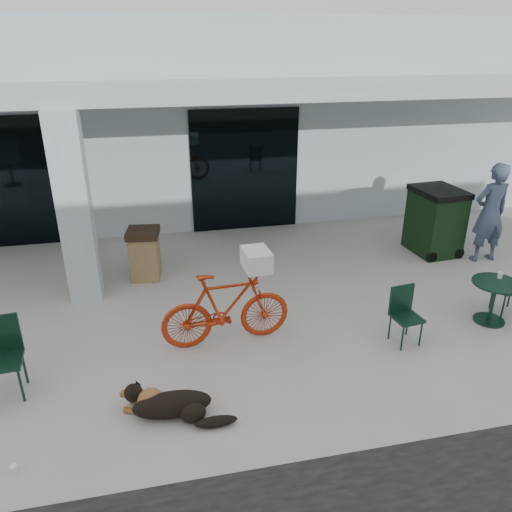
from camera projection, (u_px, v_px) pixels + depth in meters
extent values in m
plane|color=#AFACA5|center=(187.00, 363.00, 6.84)|extent=(80.00, 80.00, 0.00)
cube|color=silver|center=(155.00, 110.00, 13.52)|extent=(22.00, 7.00, 4.50)
cube|color=black|center=(4.00, 184.00, 10.12)|extent=(2.80, 0.06, 2.70)
cube|color=black|center=(245.00, 171.00, 11.09)|extent=(2.40, 0.06, 2.70)
cube|color=silver|center=(75.00, 210.00, 7.97)|extent=(0.50, 0.50, 3.12)
cube|color=silver|center=(159.00, 91.00, 8.75)|extent=(22.00, 2.80, 0.18)
imported|color=#B02B0E|center=(226.00, 308.00, 7.09)|extent=(1.90, 0.65, 1.12)
cube|color=white|center=(256.00, 260.00, 6.92)|extent=(0.39, 0.50, 0.28)
cylinder|color=white|center=(14.00, 469.00, 5.11)|extent=(0.08, 0.08, 0.09)
imported|color=#3E4D69|center=(490.00, 213.00, 9.59)|extent=(0.73, 0.50, 1.96)
cylinder|color=white|center=(500.00, 275.00, 7.68)|extent=(0.08, 0.08, 0.10)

